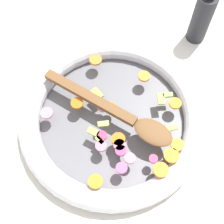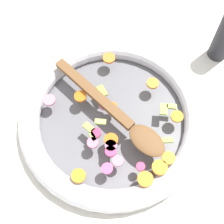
{
  "view_description": "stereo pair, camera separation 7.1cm",
  "coord_description": "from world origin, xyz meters",
  "views": [
    {
      "loc": [
        -0.06,
        -0.31,
        0.69
      ],
      "look_at": [
        0.0,
        0.0,
        0.05
      ],
      "focal_mm": 50.0,
      "sensor_mm": 36.0,
      "label": 1
    },
    {
      "loc": [
        0.01,
        -0.31,
        0.69
      ],
      "look_at": [
        0.0,
        0.0,
        0.05
      ],
      "focal_mm": 50.0,
      "sensor_mm": 36.0,
      "label": 2
    }
  ],
  "objects": [
    {
      "name": "skillet",
      "position": [
        0.0,
        0.0,
        0.02
      ],
      "size": [
        0.44,
        0.44,
        0.05
      ],
      "color": "slate",
      "rests_on": "ground_plane"
    },
    {
      "name": "wooden_spoon",
      "position": [
        0.01,
        -0.01,
        0.06
      ],
      "size": [
        0.27,
        0.26,
        0.01
      ],
      "color": "brown",
      "rests_on": "chopped_vegetables"
    },
    {
      "name": "chopped_vegetables",
      "position": [
        0.02,
        -0.04,
        0.05
      ],
      "size": [
        0.33,
        0.34,
        0.01
      ],
      "color": "orange",
      "rests_on": "skillet"
    },
    {
      "name": "pepper_mill",
      "position": [
        0.28,
        0.21,
        0.08
      ],
      "size": [
        0.05,
        0.05,
        0.18
      ],
      "color": "#232328",
      "rests_on": "ground_plane"
    },
    {
      "name": "ground_plane",
      "position": [
        0.0,
        0.0,
        0.0
      ],
      "size": [
        4.0,
        4.0,
        0.0
      ],
      "primitive_type": "plane",
      "color": "silver"
    }
  ]
}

